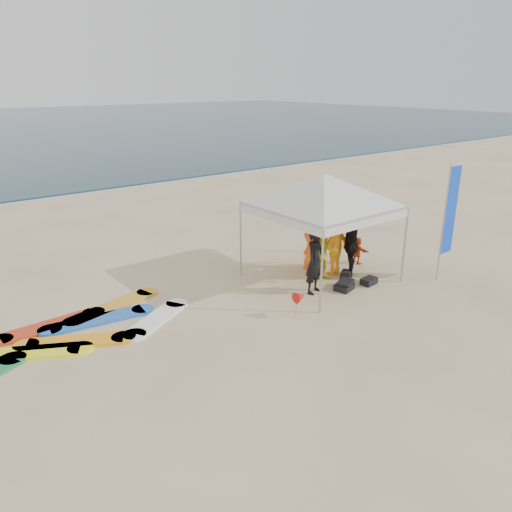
{
  "coord_description": "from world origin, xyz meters",
  "views": [
    {
      "loc": [
        -7.32,
        -6.55,
        5.33
      ],
      "look_at": [
        -0.12,
        2.6,
        1.2
      ],
      "focal_mm": 35.0,
      "sensor_mm": 36.0,
      "label": 1
    }
  ],
  "objects_px": {
    "person_seated": "(357,250)",
    "canopy_tent": "(324,174)",
    "person_orange_b": "(313,241)",
    "person_orange_a": "(334,244)",
    "person_black_a": "(315,261)",
    "person_yellow": "(324,253)",
    "feather_flag": "(450,212)",
    "marker_pennant": "(300,297)",
    "surfboard_spread": "(77,332)",
    "person_black_b": "(351,245)"
  },
  "relations": [
    {
      "from": "person_black_a",
      "to": "surfboard_spread",
      "type": "bearing_deg",
      "value": 146.87
    },
    {
      "from": "person_black_b",
      "to": "feather_flag",
      "type": "height_order",
      "value": "feather_flag"
    },
    {
      "from": "person_yellow",
      "to": "canopy_tent",
      "type": "height_order",
      "value": "canopy_tent"
    },
    {
      "from": "person_orange_a",
      "to": "person_yellow",
      "type": "bearing_deg",
      "value": 17.27
    },
    {
      "from": "surfboard_spread",
      "to": "person_yellow",
      "type": "bearing_deg",
      "value": -10.15
    },
    {
      "from": "surfboard_spread",
      "to": "marker_pennant",
      "type": "bearing_deg",
      "value": -28.53
    },
    {
      "from": "person_orange_a",
      "to": "canopy_tent",
      "type": "xyz_separation_m",
      "value": [
        -0.54,
        -0.02,
        2.08
      ]
    },
    {
      "from": "person_orange_b",
      "to": "person_seated",
      "type": "bearing_deg",
      "value": 132.03
    },
    {
      "from": "feather_flag",
      "to": "person_orange_b",
      "type": "bearing_deg",
      "value": 129.71
    },
    {
      "from": "canopy_tent",
      "to": "surfboard_spread",
      "type": "bearing_deg",
      "value": 171.2
    },
    {
      "from": "person_seated",
      "to": "marker_pennant",
      "type": "xyz_separation_m",
      "value": [
        -3.85,
        -1.58,
        0.08
      ]
    },
    {
      "from": "person_orange_a",
      "to": "feather_flag",
      "type": "distance_m",
      "value": 3.24
    },
    {
      "from": "person_yellow",
      "to": "person_black_b",
      "type": "xyz_separation_m",
      "value": [
        0.85,
        -0.21,
        0.12
      ]
    },
    {
      "from": "person_black_a",
      "to": "marker_pennant",
      "type": "relative_size",
      "value": 2.76
    },
    {
      "from": "person_orange_a",
      "to": "feather_flag",
      "type": "height_order",
      "value": "feather_flag"
    },
    {
      "from": "person_black_a",
      "to": "surfboard_spread",
      "type": "relative_size",
      "value": 0.31
    },
    {
      "from": "person_yellow",
      "to": "surfboard_spread",
      "type": "xyz_separation_m",
      "value": [
        -6.54,
        1.17,
        -0.76
      ]
    },
    {
      "from": "person_black_b",
      "to": "person_seated",
      "type": "height_order",
      "value": "person_black_b"
    },
    {
      "from": "person_orange_b",
      "to": "surfboard_spread",
      "type": "height_order",
      "value": "person_orange_b"
    },
    {
      "from": "person_orange_a",
      "to": "person_black_a",
      "type": "bearing_deg",
      "value": 25.1
    },
    {
      "from": "feather_flag",
      "to": "marker_pennant",
      "type": "xyz_separation_m",
      "value": [
        -4.84,
        0.7,
        -1.42
      ]
    },
    {
      "from": "marker_pennant",
      "to": "feather_flag",
      "type": "bearing_deg",
      "value": -8.26
    },
    {
      "from": "canopy_tent",
      "to": "surfboard_spread",
      "type": "xyz_separation_m",
      "value": [
        -6.57,
        1.02,
        -2.94
      ]
    },
    {
      "from": "person_orange_a",
      "to": "person_orange_b",
      "type": "distance_m",
      "value": 0.7
    },
    {
      "from": "canopy_tent",
      "to": "person_black_b",
      "type": "bearing_deg",
      "value": -24.13
    },
    {
      "from": "person_orange_b",
      "to": "person_seated",
      "type": "xyz_separation_m",
      "value": [
        1.36,
        -0.55,
        -0.44
      ]
    },
    {
      "from": "person_black_b",
      "to": "person_black_a",
      "type": "bearing_deg",
      "value": -30.39
    },
    {
      "from": "canopy_tent",
      "to": "marker_pennant",
      "type": "height_order",
      "value": "canopy_tent"
    },
    {
      "from": "person_orange_b",
      "to": "person_seated",
      "type": "height_order",
      "value": "person_orange_b"
    },
    {
      "from": "person_seated",
      "to": "canopy_tent",
      "type": "xyz_separation_m",
      "value": [
        -1.76,
        -0.16,
        2.56
      ]
    },
    {
      "from": "person_orange_a",
      "to": "canopy_tent",
      "type": "distance_m",
      "value": 2.15
    },
    {
      "from": "feather_flag",
      "to": "surfboard_spread",
      "type": "height_order",
      "value": "feather_flag"
    },
    {
      "from": "person_seated",
      "to": "canopy_tent",
      "type": "height_order",
      "value": "canopy_tent"
    },
    {
      "from": "person_orange_b",
      "to": "person_orange_a",
      "type": "bearing_deg",
      "value": 76.16
    },
    {
      "from": "person_black_b",
      "to": "person_seated",
      "type": "bearing_deg",
      "value": 170.31
    },
    {
      "from": "person_black_b",
      "to": "canopy_tent",
      "type": "relative_size",
      "value": 0.4
    },
    {
      "from": "person_black_b",
      "to": "canopy_tent",
      "type": "xyz_separation_m",
      "value": [
        -0.82,
        0.37,
        2.06
      ]
    },
    {
      "from": "person_orange_a",
      "to": "person_orange_b",
      "type": "relative_size",
      "value": 1.05
    },
    {
      "from": "person_black_a",
      "to": "person_seated",
      "type": "bearing_deg",
      "value": -0.55
    },
    {
      "from": "canopy_tent",
      "to": "feather_flag",
      "type": "height_order",
      "value": "canopy_tent"
    },
    {
      "from": "feather_flag",
      "to": "person_yellow",
      "type": "bearing_deg",
      "value": 144.68
    },
    {
      "from": "person_black_a",
      "to": "person_black_b",
      "type": "xyz_separation_m",
      "value": [
        1.65,
        0.25,
        0.03
      ]
    },
    {
      "from": "feather_flag",
      "to": "canopy_tent",
      "type": "bearing_deg",
      "value": 142.32
    },
    {
      "from": "person_orange_b",
      "to": "canopy_tent",
      "type": "xyz_separation_m",
      "value": [
        -0.4,
        -0.71,
        2.12
      ]
    },
    {
      "from": "feather_flag",
      "to": "marker_pennant",
      "type": "bearing_deg",
      "value": 171.74
    },
    {
      "from": "person_yellow",
      "to": "canopy_tent",
      "type": "bearing_deg",
      "value": 97.43
    },
    {
      "from": "person_black_a",
      "to": "person_seated",
      "type": "relative_size",
      "value": 2.13
    },
    {
      "from": "person_black_b",
      "to": "surfboard_spread",
      "type": "xyz_separation_m",
      "value": [
        -7.39,
        1.38,
        -0.88
      ]
    },
    {
      "from": "surfboard_spread",
      "to": "feather_flag",
      "type": "bearing_deg",
      "value": -18.61
    },
    {
      "from": "person_black_a",
      "to": "person_yellow",
      "type": "xyz_separation_m",
      "value": [
        0.8,
        0.46,
        -0.08
      ]
    }
  ]
}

